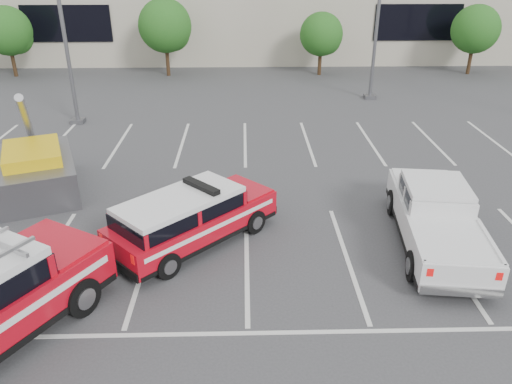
# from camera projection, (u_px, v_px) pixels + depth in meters

# --- Properties ---
(ground) EXTENTS (120.00, 120.00, 0.00)m
(ground) POSITION_uv_depth(u_px,v_px,m) (247.00, 260.00, 13.35)
(ground) COLOR #3A3A3D
(ground) RESTS_ON ground
(stall_markings) EXTENTS (23.00, 15.00, 0.01)m
(stall_markings) POSITION_uv_depth(u_px,v_px,m) (246.00, 188.00, 17.39)
(stall_markings) COLOR silver
(stall_markings) RESTS_ON ground
(tree_left) EXTENTS (3.07, 3.07, 4.42)m
(tree_left) POSITION_uv_depth(u_px,v_px,m) (9.00, 32.00, 31.63)
(tree_left) COLOR #3F2B19
(tree_left) RESTS_ON ground
(tree_mid_left) EXTENTS (3.37, 3.37, 4.85)m
(tree_mid_left) POSITION_uv_depth(u_px,v_px,m) (167.00, 28.00, 31.74)
(tree_mid_left) COLOR #3F2B19
(tree_mid_left) RESTS_ON ground
(tree_mid_right) EXTENTS (2.77, 2.77, 3.99)m
(tree_mid_right) POSITION_uv_depth(u_px,v_px,m) (322.00, 36.00, 32.19)
(tree_mid_right) COLOR #3F2B19
(tree_mid_right) RESTS_ON ground
(tree_right) EXTENTS (3.07, 3.07, 4.42)m
(tree_right) POSITION_uv_depth(u_px,v_px,m) (476.00, 31.00, 32.30)
(tree_right) COLOR #3F2B19
(tree_right) RESTS_ON ground
(light_pole_left) EXTENTS (0.90, 0.60, 10.24)m
(light_pole_left) POSITION_uv_depth(u_px,v_px,m) (60.00, 9.00, 21.70)
(light_pole_left) COLOR #59595E
(light_pole_left) RESTS_ON ground
(light_pole_mid) EXTENTS (0.90, 0.60, 10.24)m
(light_pole_mid) POSITION_uv_depth(u_px,v_px,m) (379.00, 0.00, 25.63)
(light_pole_mid) COLOR #59595E
(light_pole_mid) RESTS_ON ground
(fire_chief_suv) EXTENTS (4.73, 4.68, 1.72)m
(fire_chief_suv) POSITION_uv_depth(u_px,v_px,m) (191.00, 221.00, 13.81)
(fire_chief_suv) COLOR #B30817
(fire_chief_suv) RESTS_ON ground
(white_pickup) EXTENTS (2.56, 5.66, 1.68)m
(white_pickup) POSITION_uv_depth(u_px,v_px,m) (435.00, 223.00, 13.80)
(white_pickup) COLOR silver
(white_pickup) RESTS_ON ground
(utility_rig) EXTENTS (3.77, 4.99, 3.61)m
(utility_rig) POSITION_uv_depth(u_px,v_px,m) (32.00, 174.00, 16.72)
(utility_rig) COLOR #59595E
(utility_rig) RESTS_ON ground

